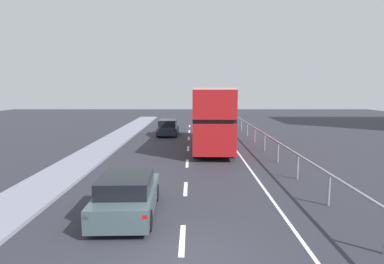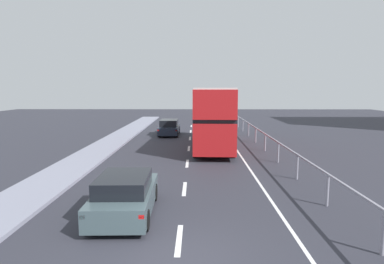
{
  "view_description": "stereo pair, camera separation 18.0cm",
  "coord_description": "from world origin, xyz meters",
  "views": [
    {
      "loc": [
        0.27,
        -7.59,
        4.2
      ],
      "look_at": [
        0.29,
        8.84,
        2.02
      ],
      "focal_mm": 30.39,
      "sensor_mm": 36.0,
      "label": 1
    },
    {
      "loc": [
        0.45,
        -7.59,
        4.2
      ],
      "look_at": [
        0.29,
        8.84,
        2.02
      ],
      "focal_mm": 30.39,
      "sensor_mm": 36.0,
      "label": 2
    }
  ],
  "objects": [
    {
      "name": "bridge_side_railing",
      "position": [
        5.22,
        9.0,
        0.96
      ],
      "size": [
        0.1,
        42.0,
        1.19
      ],
      "color": "gray",
      "rests_on": "ground"
    },
    {
      "name": "ground_plane",
      "position": [
        0.0,
        0.0,
        -0.05
      ],
      "size": [
        73.49,
        120.0,
        0.1
      ],
      "primitive_type": "cube",
      "color": "#2C2D36"
    },
    {
      "name": "lane_paint_markings",
      "position": [
        2.13,
        8.67,
        0.0
      ],
      "size": [
        3.47,
        46.0,
        0.01
      ],
      "color": "silver",
      "rests_on": "ground"
    },
    {
      "name": "hatchback_car_near",
      "position": [
        -1.9,
        2.87,
        0.67
      ],
      "size": [
        1.96,
        4.09,
        1.39
      ],
      "rotation": [
        0.0,
        0.0,
        0.03
      ],
      "color": "#405157",
      "rests_on": "ground"
    },
    {
      "name": "sedan_car_ahead",
      "position": [
        -1.93,
        21.92,
        0.68
      ],
      "size": [
        1.81,
        4.13,
        1.43
      ],
      "rotation": [
        0.0,
        0.0,
        -0.01
      ],
      "color": "#1E2635",
      "rests_on": "ground"
    },
    {
      "name": "double_decker_bus_red",
      "position": [
        1.77,
        15.63,
        2.28
      ],
      "size": [
        2.94,
        10.29,
        4.27
      ],
      "rotation": [
        0.0,
        0.0,
        -0.04
      ],
      "color": "#B0171A",
      "rests_on": "ground"
    }
  ]
}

